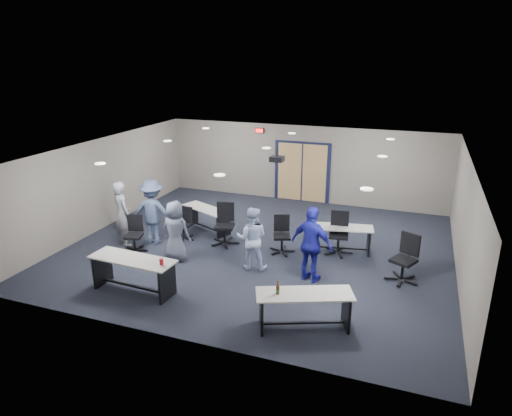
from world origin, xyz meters
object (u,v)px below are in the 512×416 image
(person_plaid, at_px, (175,231))
(person_navy, at_px, (312,245))
(chair_back_d, at_px, (339,234))
(person_lightblue, at_px, (252,238))
(chair_back_a, at_px, (183,224))
(person_back, at_px, (153,212))
(table_front_right, at_px, (304,304))
(chair_loose_right, at_px, (404,259))
(chair_loose_left, at_px, (134,235))
(chair_back_c, at_px, (282,235))
(person_gray, at_px, (122,214))
(table_back_left, at_px, (207,215))
(table_front_left, at_px, (133,269))
(table_back_right, at_px, (340,234))
(chair_back_b, at_px, (224,225))

(person_plaid, bearing_deg, person_navy, -179.79)
(chair_back_d, xyz_separation_m, person_lightblue, (-1.84, -1.60, 0.23))
(chair_back_d, distance_m, person_lightblue, 2.45)
(chair_back_a, relative_size, person_back, 0.51)
(table_front_right, xyz_separation_m, chair_loose_right, (1.69, 2.66, 0.05))
(chair_loose_left, relative_size, chair_loose_right, 0.86)
(chair_back_c, distance_m, chair_loose_right, 3.16)
(table_front_right, distance_m, person_gray, 6.11)
(table_back_left, bearing_deg, table_front_left, -64.59)
(chair_back_a, relative_size, person_lightblue, 0.59)
(table_front_left, height_order, person_back, person_back)
(person_gray, bearing_deg, person_back, -118.74)
(chair_back_a, distance_m, person_navy, 4.19)
(table_front_right, relative_size, person_gray, 1.06)
(table_front_left, bearing_deg, person_gray, 132.89)
(person_lightblue, bearing_deg, person_navy, 163.52)
(table_front_left, distance_m, table_front_right, 3.90)
(table_front_left, height_order, chair_back_c, chair_back_c)
(table_back_right, height_order, person_lightblue, person_lightblue)
(table_front_right, bearing_deg, chair_back_d, 67.75)
(chair_loose_right, distance_m, person_gray, 7.38)
(chair_back_a, height_order, chair_back_b, chair_back_b)
(person_plaid, distance_m, person_lightblue, 2.00)
(table_front_left, distance_m, chair_back_a, 3.07)
(person_plaid, xyz_separation_m, person_lightblue, (1.99, 0.21, 0.00))
(table_back_right, relative_size, chair_back_b, 1.56)
(table_back_left, relative_size, chair_back_b, 1.53)
(table_back_right, relative_size, person_back, 0.99)
(chair_back_a, relative_size, person_gray, 0.51)
(chair_back_b, distance_m, chair_back_c, 1.66)
(table_back_left, bearing_deg, chair_loose_left, -94.91)
(table_front_left, xyz_separation_m, chair_back_c, (2.47, 3.13, -0.05))
(table_front_left, relative_size, chair_loose_left, 2.05)
(person_gray, relative_size, person_back, 1.00)
(chair_loose_left, height_order, person_gray, person_gray)
(table_front_left, xyz_separation_m, table_front_right, (3.89, -0.11, -0.03))
(table_front_right, height_order, person_navy, person_navy)
(table_back_right, xyz_separation_m, chair_back_c, (-1.42, -0.61, 0.02))
(chair_back_b, xyz_separation_m, chair_loose_left, (-2.07, -1.29, -0.09))
(chair_back_a, xyz_separation_m, person_gray, (-1.35, -0.90, 0.45))
(person_plaid, relative_size, person_back, 0.86)
(chair_back_a, relative_size, chair_loose_left, 0.96)
(chair_back_b, bearing_deg, chair_back_c, -14.39)
(chair_back_d, xyz_separation_m, chair_loose_left, (-5.15, -1.76, -0.08))
(chair_back_b, relative_size, chair_loose_right, 1.02)
(table_back_left, relative_size, person_lightblue, 1.12)
(chair_back_a, bearing_deg, person_back, -140.39)
(table_front_left, xyz_separation_m, person_plaid, (0.06, 1.78, 0.24))
(table_front_right, relative_size, table_back_right, 1.07)
(table_back_right, distance_m, person_lightblue, 2.56)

